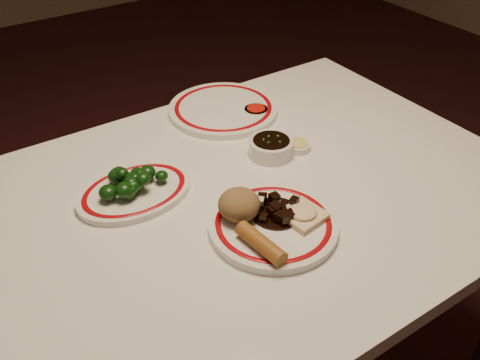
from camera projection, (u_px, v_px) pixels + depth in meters
name	position (u px, v px, depth m)	size (l,w,h in m)	color
dining_table	(255.00, 219.00, 1.25)	(1.20, 0.90, 0.75)	white
main_plate	(273.00, 225.00, 1.08)	(0.29, 0.29, 0.02)	white
rice_mound	(239.00, 204.00, 1.07)	(0.09, 0.09, 0.06)	olive
spring_roll	(261.00, 243.00, 1.00)	(0.03, 0.03, 0.12)	#955E24
fried_wonton	(303.00, 214.00, 1.08)	(0.09, 0.09, 0.02)	beige
stirfry_heap	(277.00, 211.00, 1.08)	(0.10, 0.11, 0.03)	black
broccoli_plate	(135.00, 192.00, 1.17)	(0.27, 0.23, 0.02)	white
broccoli_pile	(130.00, 182.00, 1.14)	(0.16, 0.11, 0.05)	#23471C
soy_bowl	(271.00, 147.00, 1.29)	(0.11, 0.11, 0.04)	white
sweet_sour_dish	(256.00, 111.00, 1.46)	(0.06, 0.06, 0.02)	white
mustard_dish	(297.00, 146.00, 1.32)	(0.06, 0.06, 0.02)	white
far_plate	(223.00, 109.00, 1.46)	(0.32, 0.32, 0.02)	white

